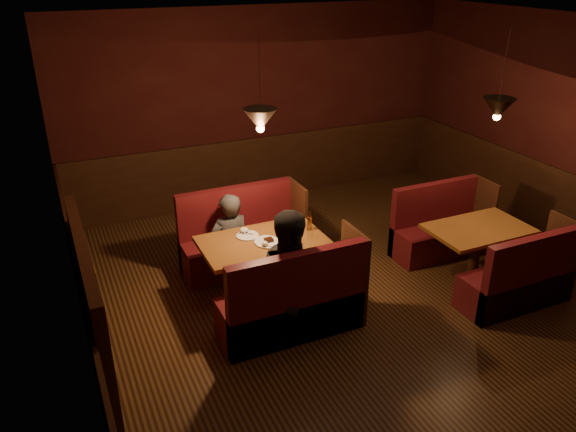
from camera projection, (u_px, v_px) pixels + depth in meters
name	position (u px, v px, depth m)	size (l,w,h in m)	color
room	(366.00, 227.00, 5.58)	(6.02, 7.02, 2.92)	#34190C
main_table	(264.00, 253.00, 6.13)	(1.34, 0.82, 0.94)	brown
main_bench_far	(242.00, 243.00, 6.86)	(1.48, 0.53, 1.01)	#530C17
main_bench_near	(295.00, 307.00, 5.60)	(1.48, 0.53, 1.01)	#530C17
second_table	(477.00, 240.00, 6.55)	(1.16, 0.74, 0.65)	brown
second_bench_far	(439.00, 231.00, 7.22)	(1.28, 0.48, 0.92)	#530C17
second_bench_near	(521.00, 283.00, 6.07)	(1.28, 0.48, 0.92)	#530C17
diner_a	(229.00, 222.00, 6.51)	(0.51, 0.34, 1.40)	#383839
diner_b	(294.00, 258.00, 5.44)	(0.82, 0.64, 1.68)	black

